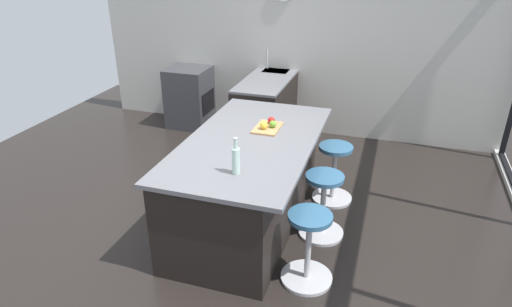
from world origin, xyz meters
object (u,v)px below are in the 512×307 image
stool_near_camera (308,250)px  apple_yellow (264,125)px  stool_middle (323,207)px  stool_by_window (334,175)px  kitchen_island (247,181)px  water_bottle (236,160)px  oven_range (190,97)px  apple_green (273,124)px  apple_red (271,120)px  cutting_board (268,128)px

stool_near_camera → apple_yellow: (-0.93, -0.67, 0.67)m
stool_middle → stool_by_window: bearing=180.0°
kitchen_island → water_bottle: bearing=12.1°
stool_middle → water_bottle: (0.67, -0.62, 0.73)m
oven_range → water_bottle: 3.48m
apple_yellow → water_bottle: bearing=2.8°
stool_middle → water_bottle: bearing=-42.7°
oven_range → stool_near_camera: bearing=39.9°
oven_range → apple_green: bearing=43.8°
apple_red → apple_green: 0.10m
cutting_board → stool_near_camera: bearing=33.2°
apple_red → stool_middle: bearing=57.9°
stool_middle → apple_green: bearing=-117.5°
stool_near_camera → water_bottle: 0.96m
apple_green → oven_range: bearing=-136.2°
stool_by_window → cutting_board: cutting_board is taller
kitchen_island → apple_yellow: (-0.24, 0.10, 0.51)m
apple_red → cutting_board: bearing=-7.3°
cutting_board → water_bottle: size_ratio=1.15×
apple_red → apple_green: size_ratio=1.03×
stool_by_window → apple_red: size_ratio=8.93×
oven_range → water_bottle: bearing=32.0°
stool_near_camera → apple_yellow: bearing=-144.3°
apple_green → cutting_board: bearing=-87.7°
apple_red → water_bottle: (1.07, 0.01, 0.07)m
apple_yellow → stool_middle: bearing=70.0°
kitchen_island → water_bottle: (0.67, 0.14, 0.57)m
cutting_board → apple_green: size_ratio=5.08×
apple_red → apple_yellow: size_ratio=0.95×
cutting_board → stool_by_window: bearing=120.2°
cutting_board → water_bottle: (0.98, 0.02, 0.11)m
oven_range → kitchen_island: size_ratio=0.41×
kitchen_island → apple_yellow: 0.57m
apple_yellow → oven_range: bearing=-138.3°
oven_range → water_bottle: water_bottle is taller
stool_middle → apple_red: size_ratio=8.93×
kitchen_island → stool_near_camera: 1.04m
cutting_board → apple_red: 0.10m
stool_middle → cutting_board: size_ratio=1.80×
apple_red → apple_green: bearing=24.7°
stool_near_camera → cutting_board: cutting_board is taller
stool_middle → apple_yellow: bearing=-110.0°
stool_by_window → apple_red: 0.96m
apple_red → water_bottle: water_bottle is taller
oven_range → stool_near_camera: 3.81m
kitchen_island → apple_red: 0.66m
stool_near_camera → water_bottle: size_ratio=2.08×
stool_by_window → water_bottle: (1.36, -0.62, 0.73)m
stool_by_window → cutting_board: bearing=-59.8°
apple_green → water_bottle: bearing=-1.6°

